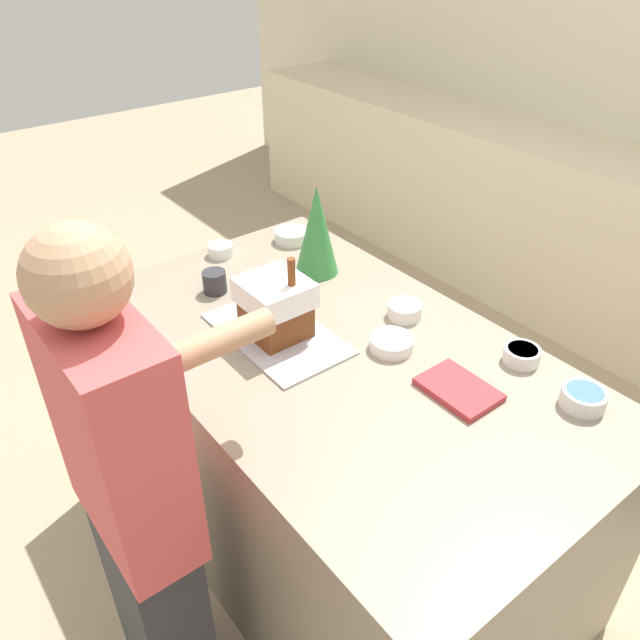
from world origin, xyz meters
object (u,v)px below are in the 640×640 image
at_px(decorative_tree, 317,230).
at_px(candy_bowl_far_right, 392,343).
at_px(baking_tray, 277,334).
at_px(mug, 215,282).
at_px(cookbook, 459,389).
at_px(person, 137,508).
at_px(candy_bowl_front_corner, 292,235).
at_px(gingerbread_house, 275,306).
at_px(candy_bowl_center_rear, 405,310).
at_px(candy_bowl_near_tray_left, 221,249).
at_px(candy_bowl_far_left, 583,397).
at_px(candy_bowl_near_tray_right, 522,354).

xyz_separation_m(decorative_tree, candy_bowl_far_right, (0.51, -0.11, -0.14)).
distance_m(baking_tray, mug, 0.35).
height_order(cookbook, person, person).
xyz_separation_m(cookbook, mug, (-0.88, -0.26, 0.03)).
distance_m(baking_tray, candy_bowl_far_right, 0.36).
height_order(candy_bowl_far_right, cookbook, candy_bowl_far_right).
distance_m(candy_bowl_front_corner, cookbook, 1.05).
bearing_deg(baking_tray, candy_bowl_far_right, 40.38).
distance_m(gingerbread_house, cookbook, 0.59).
distance_m(baking_tray, person, 0.68).
bearing_deg(candy_bowl_center_rear, mug, -141.77).
xyz_separation_m(baking_tray, candy_bowl_center_rear, (0.17, 0.39, 0.02)).
bearing_deg(candy_bowl_far_right, decorative_tree, 167.69).
bearing_deg(candy_bowl_front_corner, cookbook, -9.75).
height_order(candy_bowl_near_tray_left, mug, mug).
distance_m(candy_bowl_far_left, candy_bowl_far_right, 0.55).
height_order(candy_bowl_near_tray_right, candy_bowl_near_tray_left, same).
distance_m(candy_bowl_center_rear, candy_bowl_far_left, 0.61).
xyz_separation_m(decorative_tree, cookbook, (0.77, -0.11, -0.16)).
distance_m(candy_bowl_near_tray_left, candy_bowl_far_left, 1.38).
distance_m(decorative_tree, candy_bowl_far_left, 1.03).
relative_size(candy_bowl_near_tray_right, candy_bowl_center_rear, 0.96).
relative_size(decorative_tree, candy_bowl_front_corner, 2.43).
relative_size(candy_bowl_near_tray_left, candy_bowl_front_corner, 0.70).
xyz_separation_m(candy_bowl_far_right, person, (0.01, -0.84, -0.11)).
relative_size(candy_bowl_far_left, cookbook, 0.57).
height_order(candy_bowl_center_rear, cookbook, candy_bowl_center_rear).
bearing_deg(candy_bowl_far_right, person, -89.13).
bearing_deg(decorative_tree, candy_bowl_front_corner, 164.31).
bearing_deg(candy_bowl_front_corner, gingerbread_house, -39.96).
bearing_deg(candy_bowl_front_corner, candy_bowl_far_right, -13.44).
xyz_separation_m(candy_bowl_near_tray_left, person, (0.85, -0.74, -0.11)).
height_order(baking_tray, candy_bowl_near_tray_right, candy_bowl_near_tray_right).
bearing_deg(cookbook, gingerbread_house, -155.90).
relative_size(candy_bowl_far_left, person, 0.08).
xyz_separation_m(candy_bowl_near_tray_right, candy_bowl_near_tray_left, (-1.12, -0.36, -0.00)).
distance_m(baking_tray, candy_bowl_far_left, 0.90).
distance_m(candy_bowl_near_tray_right, mug, 1.03).
bearing_deg(cookbook, candy_bowl_far_left, 42.43).
height_order(candy_bowl_far_right, person, person).
distance_m(gingerbread_house, mug, 0.35).
bearing_deg(candy_bowl_far_right, gingerbread_house, -139.61).
bearing_deg(person, baking_tray, 115.18).
xyz_separation_m(decorative_tree, candy_bowl_near_tray_left, (-0.32, -0.21, -0.14)).
relative_size(gingerbread_house, candy_bowl_far_left, 2.27).
height_order(candy_bowl_near_tray_right, cookbook, candy_bowl_near_tray_right).
distance_m(candy_bowl_near_tray_left, candy_bowl_front_corner, 0.29).
height_order(decorative_tree, candy_bowl_near_tray_left, decorative_tree).
height_order(decorative_tree, person, person).
distance_m(candy_bowl_far_left, mug, 1.22).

